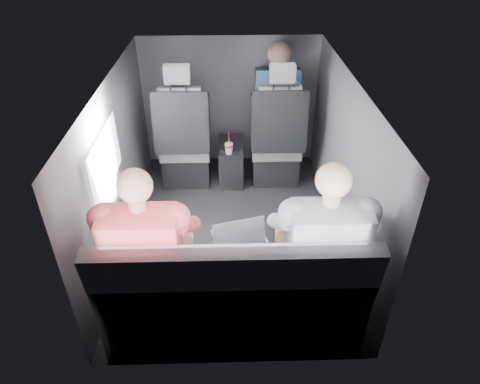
{
  "coord_description": "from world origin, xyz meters",
  "views": [
    {
      "loc": [
        -0.01,
        -2.93,
        2.39
      ],
      "look_at": [
        0.07,
        -0.05,
        0.45
      ],
      "focal_mm": 32.0,
      "sensor_mm": 36.0,
      "label": 1
    }
  ],
  "objects_px": {
    "center_console": "(231,161)",
    "laptop_white": "(149,232)",
    "rear_bench": "(234,299)",
    "passenger_rear_left": "(150,250)",
    "front_seat_left": "(185,147)",
    "passenger_front_right": "(277,101)",
    "front_seat_right": "(276,145)",
    "laptop_silver": "(239,237)",
    "soda_cup": "(229,148)",
    "passenger_rear_right": "(319,246)",
    "laptop_black": "(318,230)"
  },
  "relations": [
    {
      "from": "passenger_rear_left",
      "to": "center_console",
      "type": "bearing_deg",
      "value": 74.72
    },
    {
      "from": "laptop_silver",
      "to": "passenger_front_right",
      "type": "xyz_separation_m",
      "value": [
        0.42,
        1.93,
        0.13
      ]
    },
    {
      "from": "passenger_rear_right",
      "to": "passenger_front_right",
      "type": "distance_m",
      "value": 2.07
    },
    {
      "from": "passenger_rear_right",
      "to": "passenger_rear_left",
      "type": "bearing_deg",
      "value": 179.99
    },
    {
      "from": "rear_bench",
      "to": "laptop_silver",
      "type": "distance_m",
      "value": 0.4
    },
    {
      "from": "front_seat_left",
      "to": "center_console",
      "type": "relative_size",
      "value": 2.64
    },
    {
      "from": "laptop_white",
      "to": "laptop_silver",
      "type": "relative_size",
      "value": 1.06
    },
    {
      "from": "laptop_black",
      "to": "passenger_front_right",
      "type": "bearing_deg",
      "value": 92.56
    },
    {
      "from": "passenger_front_right",
      "to": "laptop_black",
      "type": "bearing_deg",
      "value": -87.44
    },
    {
      "from": "rear_bench",
      "to": "front_seat_right",
      "type": "bearing_deg",
      "value": 76.69
    },
    {
      "from": "front_seat_right",
      "to": "laptop_silver",
      "type": "xyz_separation_m",
      "value": [
        -0.41,
        -1.67,
        0.23
      ]
    },
    {
      "from": "soda_cup",
      "to": "laptop_white",
      "type": "distance_m",
      "value": 1.55
    },
    {
      "from": "rear_bench",
      "to": "passenger_rear_right",
      "type": "distance_m",
      "value": 0.64
    },
    {
      "from": "front_seat_left",
      "to": "passenger_front_right",
      "type": "distance_m",
      "value": 1.02
    },
    {
      "from": "center_console",
      "to": "rear_bench",
      "type": "relative_size",
      "value": 0.3
    },
    {
      "from": "soda_cup",
      "to": "passenger_rear_right",
      "type": "xyz_separation_m",
      "value": [
        0.54,
        -1.65,
        0.2
      ]
    },
    {
      "from": "laptop_white",
      "to": "front_seat_right",
      "type": "bearing_deg",
      "value": 58.37
    },
    {
      "from": "center_console",
      "to": "laptop_white",
      "type": "xyz_separation_m",
      "value": [
        -0.54,
        -1.65,
        0.43
      ]
    },
    {
      "from": "passenger_rear_right",
      "to": "front_seat_left",
      "type": "bearing_deg",
      "value": 118.35
    },
    {
      "from": "center_console",
      "to": "front_seat_right",
      "type": "bearing_deg",
      "value": -5.07
    },
    {
      "from": "passenger_rear_right",
      "to": "laptop_black",
      "type": "bearing_deg",
      "value": 82.25
    },
    {
      "from": "front_seat_right",
      "to": "laptop_silver",
      "type": "distance_m",
      "value": 1.74
    },
    {
      "from": "passenger_rear_left",
      "to": "passenger_front_right",
      "type": "relative_size",
      "value": 1.4
    },
    {
      "from": "front_seat_left",
      "to": "laptop_black",
      "type": "bearing_deg",
      "value": -58.41
    },
    {
      "from": "front_seat_right",
      "to": "rear_bench",
      "type": "relative_size",
      "value": 0.79
    },
    {
      "from": "front_seat_left",
      "to": "laptop_black",
      "type": "distance_m",
      "value": 1.92
    },
    {
      "from": "passenger_rear_left",
      "to": "passenger_front_right",
      "type": "height_order",
      "value": "passenger_front_right"
    },
    {
      "from": "front_seat_right",
      "to": "soda_cup",
      "type": "bearing_deg",
      "value": -161.53
    },
    {
      "from": "rear_bench",
      "to": "passenger_front_right",
      "type": "bearing_deg",
      "value": 77.83
    },
    {
      "from": "laptop_silver",
      "to": "soda_cup",
      "type": "bearing_deg",
      "value": 92.25
    },
    {
      "from": "rear_bench",
      "to": "laptop_white",
      "type": "xyz_separation_m",
      "value": [
        -0.54,
        0.29,
        0.32
      ]
    },
    {
      "from": "front_seat_right",
      "to": "passenger_rear_left",
      "type": "relative_size",
      "value": 0.99
    },
    {
      "from": "rear_bench",
      "to": "passenger_rear_right",
      "type": "bearing_deg",
      "value": 10.15
    },
    {
      "from": "soda_cup",
      "to": "laptop_white",
      "type": "height_order",
      "value": "laptop_white"
    },
    {
      "from": "soda_cup",
      "to": "passenger_front_right",
      "type": "distance_m",
      "value": 0.71
    },
    {
      "from": "rear_bench",
      "to": "passenger_rear_left",
      "type": "height_order",
      "value": "passenger_rear_left"
    },
    {
      "from": "passenger_front_right",
      "to": "passenger_rear_left",
      "type": "bearing_deg",
      "value": -115.17
    },
    {
      "from": "rear_bench",
      "to": "laptop_silver",
      "type": "xyz_separation_m",
      "value": [
        0.04,
        0.23,
        0.32
      ]
    },
    {
      "from": "laptop_white",
      "to": "laptop_black",
      "type": "bearing_deg",
      "value": -1.0
    },
    {
      "from": "front_seat_right",
      "to": "rear_bench",
      "type": "bearing_deg",
      "value": -103.31
    },
    {
      "from": "rear_bench",
      "to": "laptop_white",
      "type": "relative_size",
      "value": 4.03
    },
    {
      "from": "rear_bench",
      "to": "soda_cup",
      "type": "bearing_deg",
      "value": 90.6
    },
    {
      "from": "center_console",
      "to": "passenger_front_right",
      "type": "distance_m",
      "value": 0.76
    },
    {
      "from": "laptop_white",
      "to": "laptop_silver",
      "type": "distance_m",
      "value": 0.59
    },
    {
      "from": "passenger_front_right",
      "to": "passenger_rear_right",
      "type": "bearing_deg",
      "value": -88.34
    },
    {
      "from": "laptop_white",
      "to": "center_console",
      "type": "bearing_deg",
      "value": 71.84
    },
    {
      "from": "laptop_white",
      "to": "passenger_rear_right",
      "type": "distance_m",
      "value": 1.08
    },
    {
      "from": "front_seat_left",
      "to": "laptop_silver",
      "type": "bearing_deg",
      "value": -73.64
    },
    {
      "from": "front_seat_left",
      "to": "passenger_rear_right",
      "type": "relative_size",
      "value": 0.98
    },
    {
      "from": "passenger_rear_right",
      "to": "passenger_front_right",
      "type": "relative_size",
      "value": 1.42
    }
  ]
}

